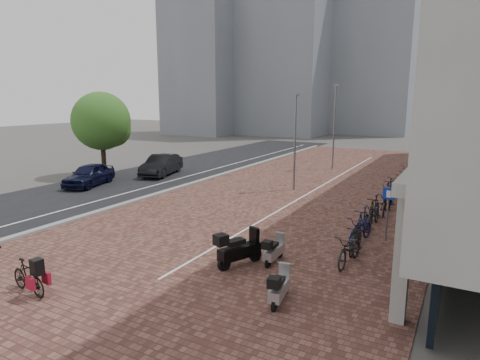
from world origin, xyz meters
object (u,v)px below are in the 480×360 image
parking_sign (388,207)px  car_dark (161,165)px  car_navy (89,175)px  scooter_mid (239,248)px  hero_bike (28,276)px  scooter_front (274,249)px  scooter_back (280,286)px

parking_sign → car_dark: bearing=165.0°
car_navy → scooter_mid: bearing=-41.4°
parking_sign → scooter_mid: bearing=-120.3°
hero_bike → scooter_mid: size_ratio=0.93×
parking_sign → scooter_front: bearing=-118.1°
car_navy → scooter_back: car_navy is taller
car_navy → scooter_mid: (14.32, -6.52, -0.08)m
scooter_mid → car_dark: bearing=161.1°
car_dark → parking_sign: bearing=-38.1°
car_dark → scooter_front: bearing=-54.1°
car_navy → hero_bike: (10.12, -11.01, -0.18)m
car_dark → scooter_back: size_ratio=3.18×
hero_bike → parking_sign: 12.20m
car_dark → scooter_back: car_dark is taller
scooter_front → scooter_back: bearing=-63.2°
car_navy → hero_bike: 14.96m
car_navy → car_dark: 5.27m
scooter_mid → scooter_back: size_ratio=1.27×
car_dark → scooter_front: size_ratio=3.26×
car_navy → hero_bike: bearing=-64.3°
hero_bike → car_navy: bearing=49.9°
scooter_front → parking_sign: size_ratio=0.66×
scooter_front → parking_sign: parking_sign is taller
scooter_mid → scooter_back: bearing=-14.1°
car_navy → scooter_front: car_navy is taller
hero_bike → scooter_front: bearing=-36.4°
car_navy → scooter_back: (16.43, -8.14, -0.21)m
scooter_front → scooter_back: (1.25, -2.42, 0.01)m
parking_sign → car_navy: bearing=-178.1°
hero_bike → parking_sign: bearing=-33.1°
scooter_back → parking_sign: size_ratio=0.67×
hero_bike → parking_sign: size_ratio=0.80×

